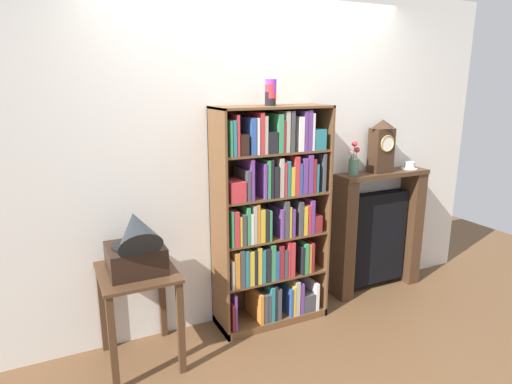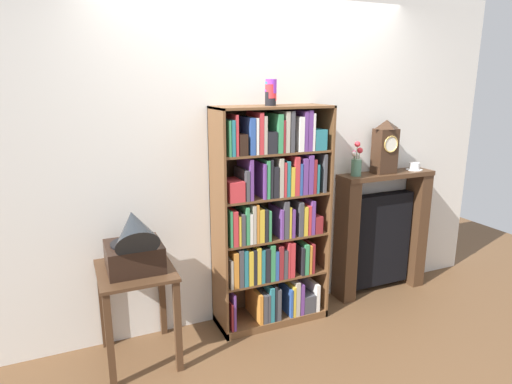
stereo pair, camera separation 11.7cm
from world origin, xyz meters
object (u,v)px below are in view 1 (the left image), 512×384
at_px(cup_stack, 271,92).
at_px(gramophone, 136,245).
at_px(mantel_clock, 381,146).
at_px(teacup_with_saucer, 409,166).
at_px(flower_vase, 354,162).
at_px(side_table_left, 138,293).
at_px(fireplace_mantel, 377,232).
at_px(bookshelf, 271,221).

xyz_separation_m(cup_stack, gramophone, (-1.04, -0.14, -0.94)).
xyz_separation_m(mantel_clock, teacup_with_saucer, (0.35, 0.00, -0.20)).
relative_size(gramophone, flower_vase, 1.74).
bearing_deg(cup_stack, gramophone, -172.17).
relative_size(side_table_left, fireplace_mantel, 0.60).
bearing_deg(fireplace_mantel, flower_vase, -177.40).
distance_m(cup_stack, side_table_left, 1.67).
bearing_deg(flower_vase, side_table_left, -175.01).
bearing_deg(mantel_clock, side_table_left, -175.79).
bearing_deg(flower_vase, gramophone, -173.47).
bearing_deg(cup_stack, side_table_left, -174.93).
distance_m(gramophone, mantel_clock, 2.22).
bearing_deg(gramophone, mantel_clock, 5.55).
height_order(cup_stack, flower_vase, cup_stack).
height_order(gramophone, mantel_clock, mantel_clock).
xyz_separation_m(bookshelf, side_table_left, (-1.05, -0.09, -0.33)).
relative_size(gramophone, teacup_with_saucer, 3.48).
relative_size(bookshelf, mantel_clock, 3.74).
height_order(mantel_clock, flower_vase, mantel_clock).
bearing_deg(side_table_left, cup_stack, 5.07).
height_order(cup_stack, mantel_clock, cup_stack).
bearing_deg(bookshelf, side_table_left, -174.88).
xyz_separation_m(side_table_left, flower_vase, (1.87, 0.16, 0.71)).
bearing_deg(cup_stack, fireplace_mantel, 4.26).
bearing_deg(fireplace_mantel, gramophone, -174.05).
bearing_deg(gramophone, cup_stack, 7.83).
height_order(bookshelf, flower_vase, bookshelf).
bearing_deg(teacup_with_saucer, flower_vase, 179.77).
xyz_separation_m(side_table_left, teacup_with_saucer, (2.51, 0.16, 0.64)).
bearing_deg(flower_vase, mantel_clock, -0.93).
height_order(bookshelf, gramophone, bookshelf).
xyz_separation_m(cup_stack, flower_vase, (0.84, 0.07, -0.59)).
bearing_deg(cup_stack, mantel_clock, 3.42).
distance_m(cup_stack, teacup_with_saucer, 1.61).
bearing_deg(flower_vase, fireplace_mantel, 2.60).
distance_m(side_table_left, fireplace_mantel, 2.20).
distance_m(fireplace_mantel, flower_vase, 0.75).
bearing_deg(gramophone, bookshelf, 7.85).
distance_m(bookshelf, cup_stack, 0.97).
bearing_deg(cup_stack, teacup_with_saucer, 2.70).
xyz_separation_m(side_table_left, mantel_clock, (2.16, 0.16, 0.84)).
distance_m(gramophone, flower_vase, 1.92).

